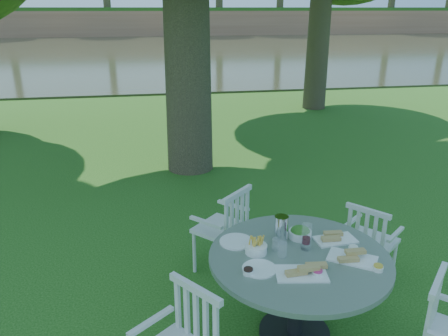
# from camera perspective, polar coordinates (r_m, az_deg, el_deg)

# --- Properties ---
(ground) EXTENTS (140.00, 140.00, 0.00)m
(ground) POSITION_cam_1_polar(r_m,az_deg,el_deg) (4.83, 0.42, -10.32)
(ground) COLOR #14420D
(ground) RESTS_ON ground
(table) EXTENTS (1.35, 1.35, 0.73)m
(table) POSITION_cam_1_polar(r_m,az_deg,el_deg) (3.43, 9.68, -13.23)
(table) COLOR black
(table) RESTS_ON ground
(chair_ne) EXTENTS (0.55, 0.56, 0.81)m
(chair_ne) POSITION_cam_1_polar(r_m,az_deg,el_deg) (4.25, 18.38, -8.74)
(chair_ne) COLOR silver
(chair_ne) RESTS_ON ground
(chair_nw) EXTENTS (0.61, 0.61, 0.88)m
(chair_nw) POSITION_cam_1_polar(r_m,az_deg,el_deg) (4.18, 0.49, -7.40)
(chair_nw) COLOR silver
(chair_nw) RESTS_ON ground
(chair_se) EXTENTS (0.59, 0.59, 0.86)m
(chair_se) POSITION_cam_1_polar(r_m,az_deg,el_deg) (3.32, 27.10, -18.34)
(chair_se) COLOR silver
(chair_se) RESTS_ON ground
(tableware) EXTENTS (1.12, 0.77, 0.22)m
(tableware) POSITION_cam_1_polar(r_m,az_deg,el_deg) (3.38, 8.66, -9.85)
(tableware) COLOR white
(tableware) RESTS_ON table
(river) EXTENTS (100.00, 28.00, 0.12)m
(river) POSITION_cam_1_polar(r_m,az_deg,el_deg) (27.22, -8.65, 14.79)
(river) COLOR #30321E
(river) RESTS_ON ground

